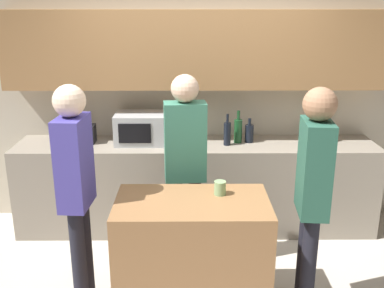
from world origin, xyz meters
TOP-DOWN VIEW (x-y plane):
  - back_wall at (0.00, 1.66)m, footprint 6.40×0.40m
  - back_counter at (0.00, 1.39)m, footprint 3.60×0.62m
  - kitchen_island at (-0.05, 0.05)m, footprint 1.12×0.64m
  - microwave at (-0.54, 1.43)m, footprint 0.52×0.39m
  - toaster at (-1.15, 1.43)m, footprint 0.26×0.16m
  - potted_plant at (1.20, 1.43)m, footprint 0.14×0.14m
  - bottle_0 at (0.30, 1.34)m, footprint 0.07×0.07m
  - bottle_1 at (0.42, 1.43)m, footprint 0.08×0.08m
  - bottle_2 at (0.53, 1.44)m, footprint 0.09×0.09m
  - cup_0 at (0.16, 0.17)m, footprint 0.09×0.09m
  - person_left at (-0.89, 0.11)m, footprint 0.23×0.35m
  - person_center at (-0.10, 0.63)m, footprint 0.36×0.23m
  - person_right at (0.79, -0.02)m, footprint 0.23×0.35m

SIDE VIEW (x-z plane):
  - kitchen_island at x=-0.05m, z-range 0.00..0.90m
  - back_counter at x=0.00m, z-range 0.00..0.91m
  - cup_0 at x=0.16m, z-range 0.90..1.00m
  - toaster at x=-1.15m, z-range 0.91..1.10m
  - bottle_2 at x=0.53m, z-range 0.88..1.13m
  - person_center at x=-0.10m, z-range 0.17..1.89m
  - bottle_0 at x=0.30m, z-range 0.88..1.19m
  - bottle_1 at x=0.42m, z-range 0.87..1.20m
  - person_left at x=-0.89m, z-range 0.17..1.91m
  - person_right at x=0.79m, z-range 0.17..1.91m
  - microwave at x=-0.54m, z-range 0.91..1.21m
  - potted_plant at x=1.20m, z-range 0.91..1.31m
  - back_wall at x=0.00m, z-range 0.19..2.89m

